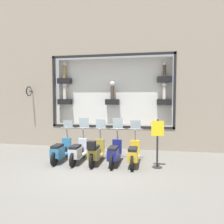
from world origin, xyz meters
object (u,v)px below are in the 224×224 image
object	(u,v)px
scooter_yellow_0	(133,154)
scooter_olive_2	(95,152)
scooter_teal_4	(60,151)
shop_sign_post	(157,142)
scooter_navy_1	(114,153)
scooter_silver_3	(78,151)

from	to	relation	value
scooter_yellow_0	scooter_olive_2	xyz separation A→B (m)	(-0.06, 1.46, 0.04)
scooter_teal_4	scooter_olive_2	bearing A→B (deg)	-92.17
shop_sign_post	scooter_navy_1	bearing A→B (deg)	88.70
scooter_yellow_0	scooter_navy_1	size ratio (longest dim) A/B	1.00
scooter_silver_3	scooter_teal_4	xyz separation A→B (m)	(-0.00, 0.73, -0.01)
scooter_navy_1	shop_sign_post	size ratio (longest dim) A/B	1.02
scooter_yellow_0	scooter_navy_1	world-z (taller)	scooter_navy_1
scooter_navy_1	scooter_teal_4	size ratio (longest dim) A/B	1.00
scooter_teal_4	shop_sign_post	xyz separation A→B (m)	(-0.03, -3.78, 0.52)
scooter_yellow_0	shop_sign_post	size ratio (longest dim) A/B	1.02
scooter_yellow_0	shop_sign_post	world-z (taller)	shop_sign_post
scooter_navy_1	scooter_olive_2	size ratio (longest dim) A/B	1.00
scooter_yellow_0	scooter_navy_1	xyz separation A→B (m)	(0.00, 0.73, 0.00)
scooter_silver_3	shop_sign_post	distance (m)	3.10
scooter_yellow_0	shop_sign_post	distance (m)	1.01
scooter_yellow_0	scooter_teal_4	size ratio (longest dim) A/B	1.00
scooter_yellow_0	scooter_silver_3	world-z (taller)	scooter_silver_3
scooter_teal_4	shop_sign_post	distance (m)	3.82
shop_sign_post	scooter_teal_4	bearing A→B (deg)	89.54
scooter_navy_1	scooter_olive_2	world-z (taller)	scooter_navy_1
scooter_olive_2	scooter_teal_4	distance (m)	1.46
scooter_yellow_0	scooter_silver_3	xyz separation A→B (m)	(0.00, 2.18, -0.00)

